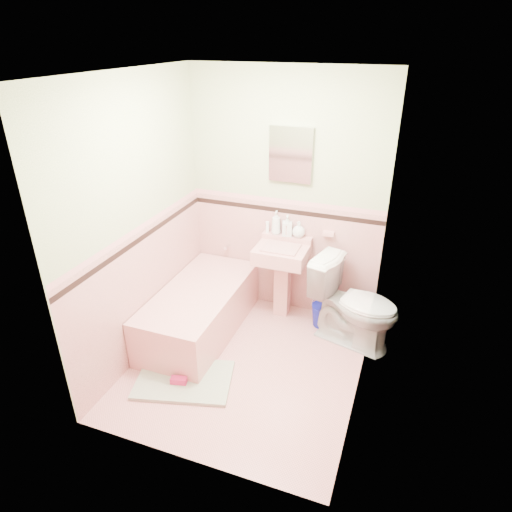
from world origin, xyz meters
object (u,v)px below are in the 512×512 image
(soap_bottle_left, at_px, (276,223))
(soap_bottle_right, at_px, (299,229))
(shoe, at_px, (179,380))
(sink, at_px, (281,283))
(bucket, at_px, (323,315))
(bathtub, at_px, (200,312))
(toilet, at_px, (355,304))
(medicine_cabinet, at_px, (291,155))
(soap_bottle_mid, at_px, (287,225))

(soap_bottle_left, relative_size, soap_bottle_right, 1.48)
(soap_bottle_left, relative_size, shoe, 1.79)
(sink, relative_size, soap_bottle_left, 3.32)
(soap_bottle_left, height_order, bucket, soap_bottle_left)
(bathtub, bearing_deg, toilet, 13.71)
(toilet, height_order, shoe, toilet)
(bucket, bearing_deg, soap_bottle_right, 151.55)
(sink, relative_size, bucket, 3.49)
(soap_bottle_left, distance_m, shoe, 1.81)
(soap_bottle_right, bearing_deg, soap_bottle_left, 180.00)
(sink, xyz_separation_m, shoe, (-0.50, -1.32, -0.35))
(medicine_cabinet, bearing_deg, soap_bottle_right, -14.07)
(toilet, relative_size, shoe, 6.16)
(toilet, bearing_deg, sink, 92.82)
(sink, xyz_separation_m, medicine_cabinet, (0.00, 0.21, 1.29))
(bucket, bearing_deg, shoe, -126.08)
(soap_bottle_mid, xyz_separation_m, soap_bottle_right, (0.12, 0.00, -0.03))
(soap_bottle_mid, xyz_separation_m, shoe, (-0.49, -1.50, -0.92))
(soap_bottle_mid, xyz_separation_m, toilet, (0.80, -0.35, -0.56))
(soap_bottle_right, xyz_separation_m, bucket, (0.34, -0.19, -0.84))
(sink, bearing_deg, bucket, -0.80)
(toilet, height_order, bucket, toilet)
(bathtub, relative_size, soap_bottle_mid, 6.90)
(soap_bottle_mid, relative_size, shoe, 1.58)
(soap_bottle_left, bearing_deg, soap_bottle_right, 0.00)
(sink, xyz_separation_m, soap_bottle_mid, (-0.00, 0.18, 0.57))
(soap_bottle_mid, height_order, bucket, soap_bottle_mid)
(medicine_cabinet, bearing_deg, bucket, -25.01)
(soap_bottle_left, relative_size, toilet, 0.29)
(bucket, bearing_deg, toilet, -26.49)
(medicine_cabinet, xyz_separation_m, toilet, (0.79, -0.38, -1.27))
(sink, xyz_separation_m, soap_bottle_left, (-0.12, 0.18, 0.59))
(sink, height_order, soap_bottle_mid, soap_bottle_mid)
(bathtub, bearing_deg, bucket, 24.59)
(bathtub, height_order, medicine_cabinet, medicine_cabinet)
(sink, distance_m, soap_bottle_right, 0.59)
(medicine_cabinet, distance_m, soap_bottle_mid, 0.72)
(soap_bottle_mid, bearing_deg, soap_bottle_left, 180.00)
(soap_bottle_mid, bearing_deg, toilet, -23.75)
(soap_bottle_right, height_order, shoe, soap_bottle_right)
(bathtub, relative_size, bucket, 6.39)
(medicine_cabinet, relative_size, soap_bottle_left, 2.15)
(medicine_cabinet, height_order, bucket, medicine_cabinet)
(sink, distance_m, medicine_cabinet, 1.31)
(bathtub, xyz_separation_m, sink, (0.68, 0.53, 0.18))
(sink, distance_m, bucket, 0.55)
(soap_bottle_right, relative_size, toilet, 0.20)
(shoe, bearing_deg, toilet, 28.60)
(bathtub, relative_size, soap_bottle_right, 8.99)
(soap_bottle_mid, xyz_separation_m, bucket, (0.47, -0.19, -0.87))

